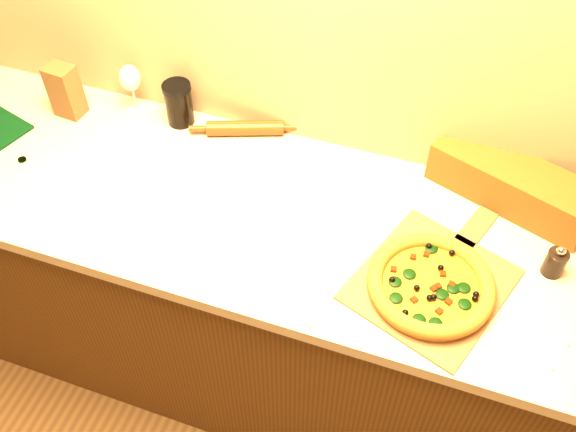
% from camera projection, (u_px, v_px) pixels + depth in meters
% --- Properties ---
extents(cabinet, '(2.80, 0.65, 0.86)m').
position_uv_depth(cabinet, '(279.00, 306.00, 2.14)').
color(cabinet, '#432A0E').
rests_on(cabinet, ground).
extents(countertop, '(2.84, 0.68, 0.04)m').
position_uv_depth(countertop, '(278.00, 218.00, 1.80)').
color(countertop, beige).
rests_on(countertop, cabinet).
extents(pizza_peel, '(0.44, 0.54, 0.01)m').
position_uv_depth(pizza_peel, '(434.00, 280.00, 1.63)').
color(pizza_peel, brown).
rests_on(pizza_peel, countertop).
extents(pizza, '(0.32, 0.32, 0.05)m').
position_uv_depth(pizza, '(431.00, 285.00, 1.59)').
color(pizza, '#B2852C').
rests_on(pizza, pizza_peel).
extents(bottle_cap, '(0.03, 0.03, 0.01)m').
position_uv_depth(bottle_cap, '(22.00, 160.00, 1.92)').
color(bottle_cap, black).
rests_on(bottle_cap, countertop).
extents(pepper_grinder, '(0.05, 0.05, 0.10)m').
position_uv_depth(pepper_grinder, '(555.00, 262.00, 1.62)').
color(pepper_grinder, black).
rests_on(pepper_grinder, countertop).
extents(rolling_pin, '(0.33, 0.14, 0.05)m').
position_uv_depth(rolling_pin, '(245.00, 128.00, 1.99)').
color(rolling_pin, '#5E2910').
rests_on(rolling_pin, countertop).
extents(bread_bag, '(0.48, 0.29, 0.12)m').
position_uv_depth(bread_bag, '(512.00, 183.00, 1.78)').
color(bread_bag, brown).
rests_on(bread_bag, countertop).
extents(wine_glass, '(0.07, 0.07, 0.17)m').
position_uv_depth(wine_glass, '(130.00, 79.00, 1.99)').
color(wine_glass, silver).
rests_on(wine_glass, countertop).
extents(paper_bag, '(0.09, 0.08, 0.17)m').
position_uv_depth(paper_bag, '(65.00, 91.00, 2.01)').
color(paper_bag, brown).
rests_on(paper_bag, countertop).
extents(dark_jar, '(0.09, 0.09, 0.14)m').
position_uv_depth(dark_jar, '(179.00, 103.00, 1.99)').
color(dark_jar, black).
rests_on(dark_jar, countertop).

